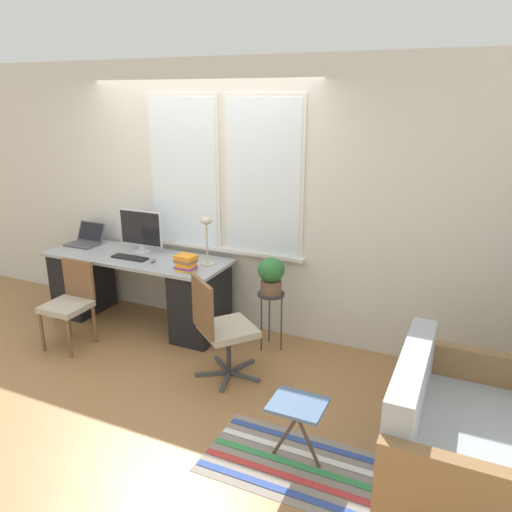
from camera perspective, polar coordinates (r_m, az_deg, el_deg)
ground_plane at (r=5.05m, az=-9.87°, el=-10.16°), size 14.00×14.00×0.00m
wall_back_with_window at (r=5.19m, az=-5.81°, el=6.82°), size 9.00×0.12×2.70m
desk at (r=5.46m, az=-13.30°, el=-3.49°), size 2.01×0.69×0.76m
laptop at (r=5.90m, az=-18.91°, el=1.76°), size 0.35×0.32×0.22m
monitor at (r=5.37m, az=-13.02°, el=2.87°), size 0.51×0.17×0.46m
keyboard at (r=5.27m, az=-14.21°, el=-0.18°), size 0.40×0.12×0.02m
mouse at (r=5.08m, az=-11.70°, el=-0.55°), size 0.04×0.07×0.04m
desk_lamp at (r=4.86m, az=-5.67°, el=2.87°), size 0.14×0.14×0.48m
book_stack at (r=4.78m, az=-8.01°, el=-0.77°), size 0.21×0.17×0.15m
desk_chair_wooden at (r=5.16m, az=-20.48°, el=-4.86°), size 0.40×0.41×0.83m
office_chair_swivel at (r=4.29m, az=-4.12°, el=-8.04°), size 0.62×0.62×0.92m
couch_loveseat at (r=3.48m, az=21.87°, el=-19.72°), size 0.84×1.30×0.87m
plant_stand at (r=4.74m, az=1.71°, el=-4.99°), size 0.26×0.26×0.57m
potted_plant at (r=4.64m, az=1.74°, el=-2.08°), size 0.25×0.25×0.35m
floor_rug_striped at (r=3.62m, az=4.17°, el=-22.61°), size 1.19×0.68×0.01m
folding_stool at (r=3.41m, az=4.77°, el=-17.11°), size 0.36×0.30×0.45m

